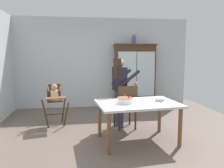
# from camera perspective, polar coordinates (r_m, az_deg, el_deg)

# --- Properties ---
(ground_plane) EXTENTS (6.24, 6.24, 0.00)m
(ground_plane) POSITION_cam_1_polar(r_m,az_deg,el_deg) (4.68, 1.45, -12.74)
(ground_plane) COLOR #66564C
(wall_back) EXTENTS (5.32, 0.06, 2.70)m
(wall_back) POSITION_cam_1_polar(r_m,az_deg,el_deg) (7.00, -2.30, 5.31)
(wall_back) COLOR silver
(wall_back) RESTS_ON ground_plane
(china_cabinet) EXTENTS (1.25, 0.48, 1.92)m
(china_cabinet) POSITION_cam_1_polar(r_m,az_deg,el_deg) (6.94, 5.72, 2.08)
(china_cabinet) COLOR #422819
(china_cabinet) RESTS_ON ground_plane
(ceramic_vase) EXTENTS (0.13, 0.13, 0.27)m
(ceramic_vase) POSITION_cam_1_polar(r_m,az_deg,el_deg) (6.91, 5.52, 10.96)
(ceramic_vase) COLOR #3D567F
(ceramic_vase) RESTS_ON china_cabinet
(high_chair_with_toddler) EXTENTS (0.67, 0.76, 0.95)m
(high_chair_with_toddler) POSITION_cam_1_polar(r_m,az_deg,el_deg) (5.34, -14.21, -3.15)
(high_chair_with_toddler) COLOR #422819
(high_chair_with_toddler) RESTS_ON ground_plane
(adult_person) EXTENTS (0.59, 0.58, 1.53)m
(adult_person) POSITION_cam_1_polar(r_m,az_deg,el_deg) (4.98, 1.99, -0.01)
(adult_person) COLOR #33425B
(adult_person) RESTS_ON ground_plane
(dining_table) EXTENTS (1.54, 1.13, 0.74)m
(dining_table) POSITION_cam_1_polar(r_m,az_deg,el_deg) (4.22, 6.49, -5.85)
(dining_table) COLOR silver
(dining_table) RESTS_ON ground_plane
(birthday_cake) EXTENTS (0.28, 0.28, 0.19)m
(birthday_cake) POSITION_cam_1_polar(r_m,az_deg,el_deg) (4.10, 3.27, -4.13)
(birthday_cake) COLOR white
(birthday_cake) RESTS_ON dining_table
(serving_bowl) EXTENTS (0.18, 0.18, 0.05)m
(serving_bowl) POSITION_cam_1_polar(r_m,az_deg,el_deg) (4.37, 11.86, -3.90)
(serving_bowl) COLOR #B2BCC6
(serving_bowl) RESTS_ON dining_table
(dining_chair_far_side) EXTENTS (0.49, 0.49, 0.96)m
(dining_chair_far_side) POSITION_cam_1_polar(r_m,az_deg,el_deg) (4.90, 3.59, -5.04)
(dining_chair_far_side) COLOR #422819
(dining_chair_far_side) RESTS_ON ground_plane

